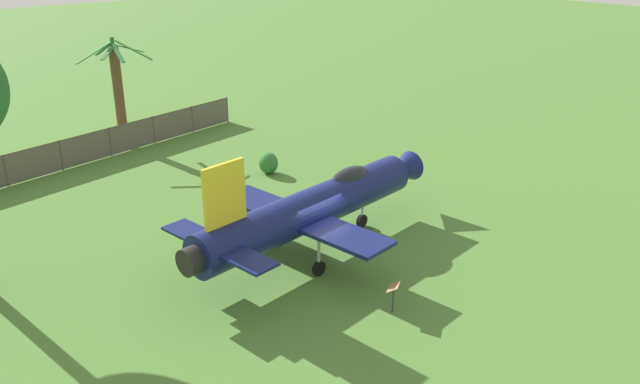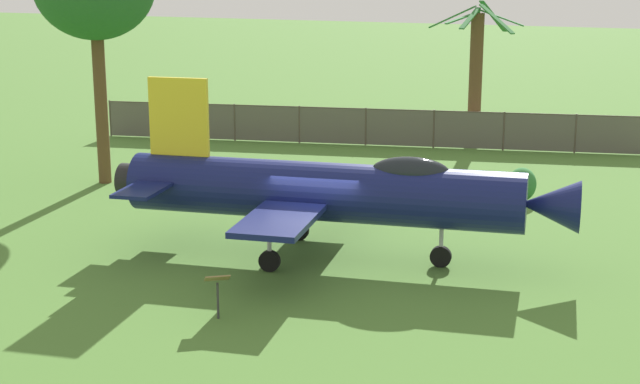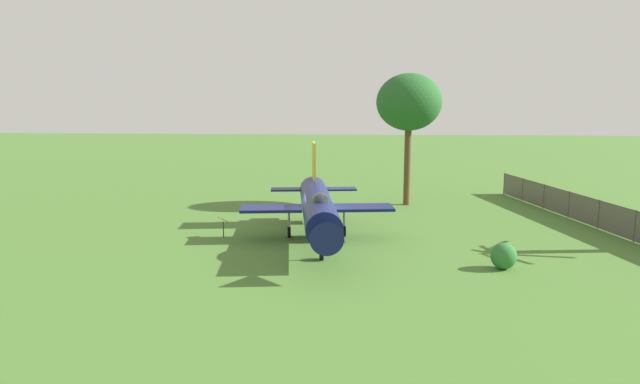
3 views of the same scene
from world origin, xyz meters
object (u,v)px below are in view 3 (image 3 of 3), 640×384
object	(u,v)px
shade_tree	(409,103)
info_plaque	(223,222)
shrub_near_fence	(504,256)
display_jet	(318,207)

from	to	relation	value
shade_tree	info_plaque	xyz separation A→B (m)	(10.99, 10.68, -6.56)
info_plaque	shrub_near_fence	bearing A→B (deg)	161.44
display_jet	info_plaque	xyz separation A→B (m)	(5.38, -0.97, -1.15)
shade_tree	info_plaque	world-z (taller)	shade_tree
display_jet	info_plaque	world-z (taller)	display_jet
display_jet	shade_tree	world-z (taller)	shade_tree
shade_tree	shrub_near_fence	world-z (taller)	shade_tree
shade_tree	info_plaque	size ratio (longest dim) A/B	8.34
display_jet	shade_tree	distance (m)	14.02
shade_tree	display_jet	bearing A→B (deg)	64.30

